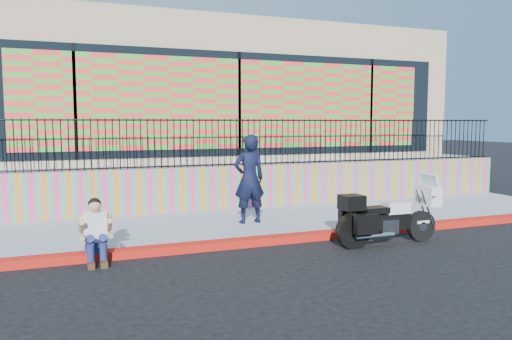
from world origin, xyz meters
name	(u,v)px	position (x,y,z in m)	size (l,w,h in m)	color
ground	(307,240)	(0.00, 0.00, 0.00)	(90.00, 90.00, 0.00)	black
red_curb	(307,237)	(0.00, 0.00, 0.07)	(16.00, 0.30, 0.15)	red
sidewalk	(275,222)	(0.00, 1.65, 0.07)	(16.00, 3.00, 0.15)	#8B92A6
mural_wall	(251,186)	(0.00, 3.25, 0.70)	(16.00, 0.20, 1.10)	#F13F78
metal_fence	(250,142)	(0.00, 3.25, 1.85)	(15.80, 0.04, 1.20)	black
elevated_platform	(201,171)	(0.00, 8.35, 0.62)	(16.00, 10.00, 1.25)	#8B92A6
storefront_building	(201,97)	(0.00, 8.13, 3.25)	(14.00, 8.06, 4.00)	tan
police_motorcycle	(387,216)	(1.28, -0.85, 0.56)	(2.16, 0.72, 1.35)	black
police_officer	(249,179)	(-0.72, 1.40, 1.12)	(0.71, 0.47, 1.94)	black
seated_man	(96,237)	(-4.03, -0.20, 0.45)	(0.54, 0.71, 1.06)	navy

